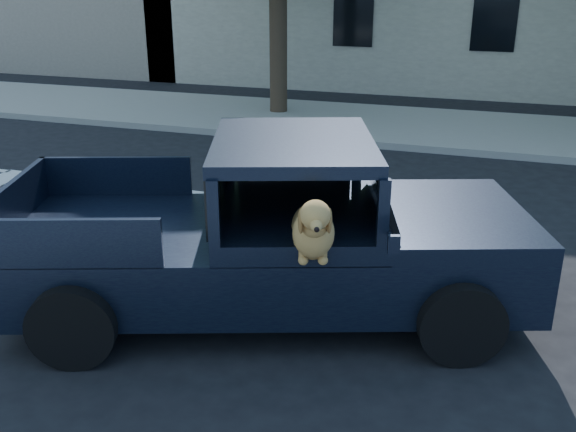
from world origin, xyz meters
name	(u,v)px	position (x,y,z in m)	size (l,w,h in m)	color
ground	(339,322)	(0.00, 0.00, 0.00)	(120.00, 120.00, 0.00)	black
far_sidewalk	(434,128)	(0.00, 9.20, 0.07)	(60.00, 4.00, 0.15)	gray
lane_stripes	(530,230)	(2.00, 3.40, 0.01)	(21.60, 0.14, 0.01)	silver
pickup_truck	(261,255)	(-0.89, 0.00, 0.65)	(5.79, 3.74, 1.94)	black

